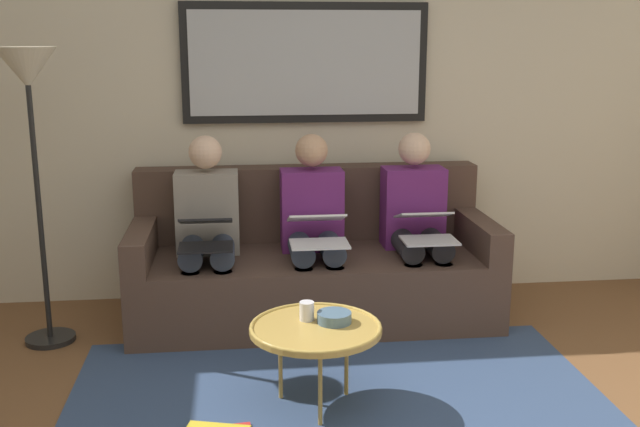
% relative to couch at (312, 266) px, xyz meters
% --- Properties ---
extents(wall_rear, '(6.00, 0.12, 2.60)m').
position_rel_couch_xyz_m(wall_rear, '(0.00, -0.48, 0.99)').
color(wall_rear, beige).
rests_on(wall_rear, ground_plane).
extents(area_rug, '(2.60, 1.80, 0.01)m').
position_rel_couch_xyz_m(area_rug, '(0.00, 1.27, -0.31)').
color(area_rug, '#33476B').
rests_on(area_rug, ground_plane).
extents(couch, '(2.20, 0.90, 0.90)m').
position_rel_couch_xyz_m(couch, '(0.00, 0.00, 0.00)').
color(couch, '#4C382D').
rests_on(couch, ground_plane).
extents(framed_mirror, '(1.58, 0.05, 0.76)m').
position_rel_couch_xyz_m(framed_mirror, '(0.00, -0.39, 1.24)').
color(framed_mirror, black).
extents(coffee_table, '(0.62, 0.62, 0.41)m').
position_rel_couch_xyz_m(coffee_table, '(0.11, 1.22, 0.08)').
color(coffee_table, tan).
rests_on(coffee_table, ground_plane).
extents(cup, '(0.07, 0.07, 0.09)m').
position_rel_couch_xyz_m(cup, '(0.15, 1.13, 0.14)').
color(cup, silver).
rests_on(cup, coffee_table).
extents(bowl, '(0.16, 0.16, 0.05)m').
position_rel_couch_xyz_m(bowl, '(0.02, 1.18, 0.12)').
color(bowl, slate).
rests_on(bowl, coffee_table).
extents(person_left, '(0.38, 0.58, 1.14)m').
position_rel_couch_xyz_m(person_left, '(-0.64, 0.07, 0.30)').
color(person_left, '#66236B').
rests_on(person_left, couch).
extents(laptop_silver, '(0.31, 0.38, 0.16)m').
position_rel_couch_xyz_m(laptop_silver, '(-0.64, 0.30, 0.32)').
color(laptop_silver, silver).
extents(person_middle, '(0.38, 0.58, 1.14)m').
position_rel_couch_xyz_m(person_middle, '(0.00, 0.07, 0.30)').
color(person_middle, '#66236B').
rests_on(person_middle, couch).
extents(laptop_white, '(0.33, 0.38, 0.16)m').
position_rel_couch_xyz_m(laptop_white, '(0.00, 0.30, 0.32)').
color(laptop_white, white).
extents(person_right, '(0.38, 0.58, 1.14)m').
position_rel_couch_xyz_m(person_right, '(0.64, 0.07, 0.30)').
color(person_right, gray).
rests_on(person_right, couch).
extents(laptop_black, '(0.30, 0.37, 0.16)m').
position_rel_couch_xyz_m(laptop_black, '(0.64, 0.30, 0.32)').
color(laptop_black, black).
extents(standing_lamp, '(0.32, 0.32, 1.66)m').
position_rel_couch_xyz_m(standing_lamp, '(1.55, 0.27, 1.06)').
color(standing_lamp, black).
rests_on(standing_lamp, ground_plane).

